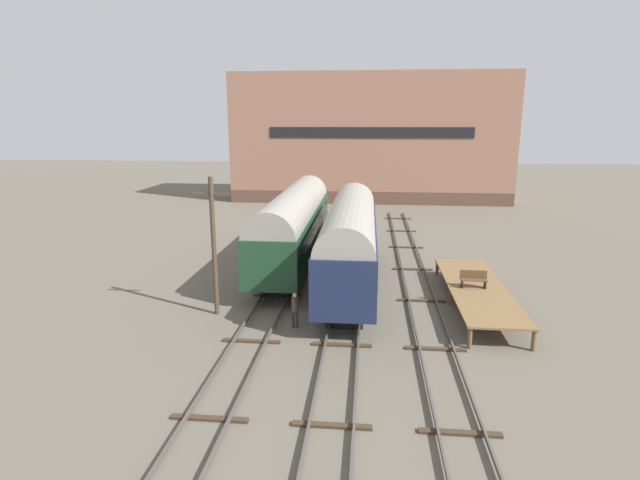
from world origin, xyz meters
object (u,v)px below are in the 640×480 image
object	(u,v)px
bench	(474,278)
utility_pole	(214,244)
train_car_navy	(350,237)
train_car_green	(294,221)
person_worker	(295,307)

from	to	relation	value
bench	utility_pole	world-z (taller)	utility_pole
utility_pole	bench	bearing A→B (deg)	10.48
train_car_navy	utility_pole	bearing A→B (deg)	-141.16
train_car_green	bench	size ratio (longest dim) A/B	13.27
person_worker	utility_pole	size ratio (longest dim) A/B	0.25
person_worker	utility_pole	bearing A→B (deg)	162.31
bench	train_car_navy	bearing A→B (deg)	156.75
train_car_green	utility_pole	xyz separation A→B (m)	(-2.53, -9.93, 0.76)
train_car_navy	person_worker	bearing A→B (deg)	-109.39
person_worker	bench	bearing A→B (deg)	22.92
train_car_green	bench	xyz separation A→B (m)	(10.69, -7.49, -1.39)
train_car_navy	person_worker	size ratio (longest dim) A/B	9.62
train_car_green	train_car_navy	bearing A→B (deg)	-48.87
bench	person_worker	distance (m)	9.76
person_worker	train_car_navy	bearing A→B (deg)	70.61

